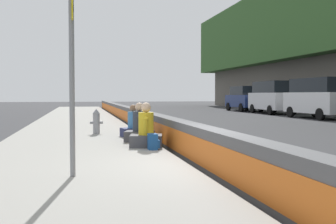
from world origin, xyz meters
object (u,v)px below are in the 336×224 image
object	(u,v)px
seated_person_foreground	(146,133)
seated_person_middle	(139,129)
fire_hydrant	(96,121)
parked_car_far	(244,98)
backpack	(153,142)
parked_car_midline	(273,97)
seated_person_rear	(133,127)
parked_car_fourth	(318,97)
route_sign_post	(72,54)

from	to	relation	value
seated_person_foreground	seated_person_middle	xyz separation A→B (m)	(1.26, -0.00, -0.01)
fire_hydrant	parked_car_far	bearing A→B (deg)	-34.44
backpack	parked_car_midline	world-z (taller)	parked_car_midline
fire_hydrant	seated_person_middle	size ratio (longest dim) A/B	0.77
seated_person_middle	parked_car_far	distance (m)	26.71
seated_person_rear	seated_person_foreground	bearing A→B (deg)	-179.94
fire_hydrant	parked_car_fourth	bearing A→B (deg)	-58.43
route_sign_post	parked_car_far	distance (m)	31.93
seated_person_foreground	route_sign_post	bearing A→B (deg)	153.43
seated_person_foreground	seated_person_middle	bearing A→B (deg)	-0.16
seated_person_foreground	seated_person_rear	xyz separation A→B (m)	(2.66, 0.00, -0.04)
parked_car_fourth	parked_car_far	world-z (taller)	parked_car_fourth
backpack	seated_person_foreground	bearing A→B (deg)	7.85
fire_hydrant	backpack	size ratio (longest dim) A/B	2.20
fire_hydrant	parked_car_far	distance (m)	25.06
seated_person_rear	parked_car_midline	world-z (taller)	parked_car_midline
parked_car_midline	route_sign_post	bearing A→B (deg)	146.77
fire_hydrant	seated_person_foreground	xyz separation A→B (m)	(-3.92, -1.15, -0.08)
seated_person_foreground	backpack	distance (m)	0.64
seated_person_rear	backpack	size ratio (longest dim) A/B	2.64
seated_person_rear	backpack	world-z (taller)	seated_person_rear
parked_car_midline	parked_car_far	world-z (taller)	parked_car_midline
parked_car_fourth	seated_person_foreground	bearing A→B (deg)	134.14
fire_hydrant	route_sign_post	bearing A→B (deg)	174.84
route_sign_post	fire_hydrant	bearing A→B (deg)	-5.16
fire_hydrant	parked_car_far	xyz separation A→B (m)	(20.66, -14.17, 0.60)
backpack	parked_car_fourth	world-z (taller)	parked_car_fourth
fire_hydrant	seated_person_rear	xyz separation A→B (m)	(-1.27, -1.15, -0.12)
parked_car_fourth	route_sign_post	bearing A→B (deg)	137.66
route_sign_post	parked_car_midline	xyz separation A→B (m)	(22.84, -14.96, -0.86)
seated_person_foreground	fire_hydrant	bearing A→B (deg)	16.34
parked_car_fourth	parked_car_midline	size ratio (longest dim) A/B	1.01
backpack	parked_car_midline	bearing A→B (deg)	-33.41
seated_person_middle	seated_person_rear	bearing A→B (deg)	0.26
seated_person_middle	backpack	distance (m)	1.88
seated_person_foreground	parked_car_fourth	xyz separation A→B (m)	(12.62, -13.01, 0.85)
seated_person_rear	fire_hydrant	bearing A→B (deg)	42.17
parked_car_fourth	backpack	bearing A→B (deg)	135.67
seated_person_foreground	seated_person_middle	size ratio (longest dim) A/B	1.02
seated_person_middle	backpack	size ratio (longest dim) A/B	2.87
route_sign_post	parked_car_fourth	size ratio (longest dim) A/B	0.70
fire_hydrant	backpack	world-z (taller)	fire_hydrant
seated_person_middle	parked_car_far	world-z (taller)	parked_car_far
parked_car_midline	parked_car_far	bearing A→B (deg)	1.20
fire_hydrant	parked_car_fourth	world-z (taller)	parked_car_fourth
route_sign_post	backpack	world-z (taller)	route_sign_post
parked_car_midline	seated_person_rear	bearing A→B (deg)	141.50
seated_person_foreground	parked_car_midline	xyz separation A→B (m)	(19.17, -13.13, 0.85)
seated_person_foreground	parked_car_midline	distance (m)	23.25
fire_hydrant	parked_car_fourth	xyz separation A→B (m)	(8.70, -14.16, 0.77)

